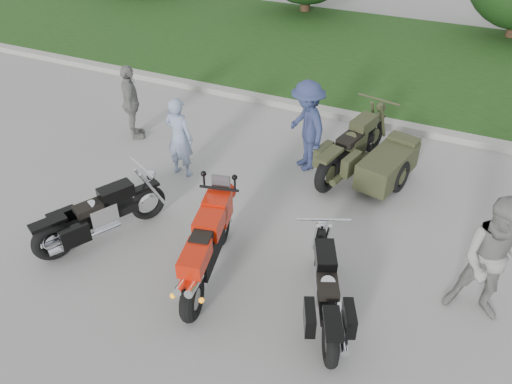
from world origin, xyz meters
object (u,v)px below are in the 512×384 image
at_px(person_grey, 494,262).
at_px(person_back, 131,103).
at_px(person_stripe, 179,137).
at_px(person_denim, 307,126).
at_px(sportbike_red, 206,246).
at_px(cruiser_right, 327,293).
at_px(cruiser_sidecar, 372,159).
at_px(cruiser_left, 97,218).

relative_size(person_grey, person_back, 1.17).
bearing_deg(person_stripe, person_grey, 169.59).
bearing_deg(person_back, person_denim, -120.79).
bearing_deg(sportbike_red, person_back, 125.78).
relative_size(cruiser_right, person_grey, 1.09).
bearing_deg(person_grey, sportbike_red, -165.56).
bearing_deg(person_grey, cruiser_sidecar, 129.43).
distance_m(person_stripe, person_grey, 5.65).
relative_size(sportbike_red, cruiser_left, 1.05).
xyz_separation_m(sportbike_red, person_stripe, (-1.85, 2.27, 0.17)).
bearing_deg(person_grey, person_denim, 143.42).
relative_size(cruiser_right, person_back, 1.28).
bearing_deg(cruiser_sidecar, person_stripe, -146.07).
height_order(sportbike_red, person_denim, person_denim).
distance_m(cruiser_sidecar, person_stripe, 3.59).
distance_m(sportbike_red, cruiser_left, 2.02).
distance_m(cruiser_left, cruiser_sidecar, 4.97).
bearing_deg(person_denim, cruiser_left, -76.86).
xyz_separation_m(cruiser_right, person_grey, (1.87, 0.94, 0.51)).
bearing_deg(person_stripe, cruiser_sidecar, -156.03).
relative_size(sportbike_red, cruiser_sidecar, 0.86).
bearing_deg(cruiser_left, cruiser_sidecar, 72.20).
distance_m(cruiser_left, person_grey, 5.76).
height_order(sportbike_red, cruiser_right, sportbike_red).
height_order(cruiser_left, person_grey, person_grey).
bearing_deg(cruiser_right, person_grey, 3.12).
height_order(cruiser_sidecar, person_denim, person_denim).
height_order(cruiser_left, person_denim, person_denim).
bearing_deg(person_back, sportbike_red, -167.97).
bearing_deg(person_back, cruiser_left, 169.74).
distance_m(cruiser_sidecar, person_grey, 3.41).
xyz_separation_m(person_stripe, person_back, (-1.69, 0.81, 0.02)).
bearing_deg(cruiser_left, person_back, 143.57).
distance_m(cruiser_left, person_denim, 4.13).
relative_size(person_stripe, person_back, 0.98).
relative_size(person_stripe, person_grey, 0.84).
bearing_deg(person_stripe, cruiser_left, 88.84).
distance_m(sportbike_red, cruiser_sidecar, 3.86).
relative_size(person_stripe, person_denim, 0.88).
bearing_deg(cruiser_sidecar, cruiser_left, -121.93).
bearing_deg(cruiser_right, sportbike_red, 157.63).
bearing_deg(person_back, person_stripe, -152.68).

